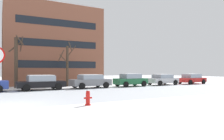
% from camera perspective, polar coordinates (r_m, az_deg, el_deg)
% --- Properties ---
extents(ground_plane, '(120.00, 120.00, 0.00)m').
position_cam_1_polar(ground_plane, '(12.35, -25.84, -8.74)').
color(ground_plane, white).
extents(road_surface, '(80.00, 9.09, 0.00)m').
position_cam_1_polar(road_surface, '(15.86, -26.34, -6.83)').
color(road_surface, '#B7BCC4').
rests_on(road_surface, ground).
extents(fire_hydrant, '(0.44, 0.30, 0.84)m').
position_cam_1_polar(fire_hydrant, '(11.47, -6.48, -7.30)').
color(fire_hydrant, red).
rests_on(fire_hydrant, ground).
extents(parked_car_black, '(4.51, 2.26, 1.43)m').
position_cam_1_polar(parked_car_black, '(21.54, -18.48, -3.14)').
color(parked_car_black, black).
rests_on(parked_car_black, ground).
extents(parked_car_gray, '(4.30, 2.29, 1.44)m').
position_cam_1_polar(parked_car_gray, '(22.81, -5.79, -2.95)').
color(parked_car_gray, slate).
rests_on(parked_car_gray, ground).
extents(parked_car_green, '(3.99, 2.12, 1.52)m').
position_cam_1_polar(parked_car_green, '(25.11, 5.01, -2.65)').
color(parked_car_green, '#1E6038').
rests_on(parked_car_green, ground).
extents(parked_car_silver, '(4.17, 2.29, 1.39)m').
position_cam_1_polar(parked_car_silver, '(28.35, 13.38, -2.46)').
color(parked_car_silver, silver).
rests_on(parked_car_silver, ground).
extents(parked_car_red, '(4.29, 2.15, 1.42)m').
position_cam_1_polar(parked_car_red, '(31.75, 20.55, -2.20)').
color(parked_car_red, red).
rests_on(parked_car_red, ground).
extents(tree_far_right, '(1.52, 1.54, 5.53)m').
position_cam_1_polar(tree_far_right, '(24.69, -24.26, 2.23)').
color(tree_far_right, '#423326').
rests_on(tree_far_right, ground).
extents(tree_far_mid, '(2.15, 2.08, 5.21)m').
position_cam_1_polar(tree_far_mid, '(25.75, -11.95, 1.57)').
color(tree_far_mid, '#423326').
rests_on(tree_far_mid, ground).
extents(building_far_right, '(12.62, 11.22, 10.65)m').
position_cam_1_polar(building_far_right, '(33.35, -16.35, 5.80)').
color(building_far_right, brown).
rests_on(building_far_right, ground).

